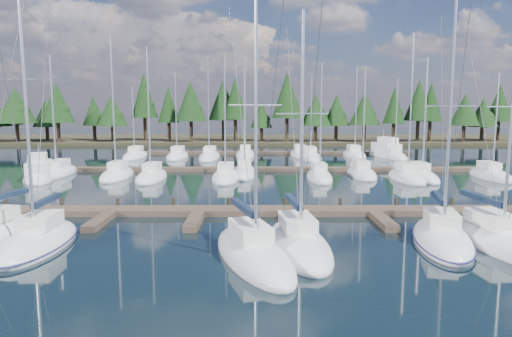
{
  "coord_description": "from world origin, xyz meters",
  "views": [
    {
      "loc": [
        -2.17,
        -13.1,
        7.28
      ],
      "look_at": [
        -2.06,
        22.0,
        2.65
      ],
      "focal_mm": 32.0,
      "sensor_mm": 36.0,
      "label": 1
    }
  ],
  "objects_px": {
    "front_sailboat_1": "(39,241)",
    "front_sailboat_5": "(496,240)",
    "motor_yacht_left": "(39,175)",
    "motor_yacht_right": "(386,153)",
    "main_dock": "(286,213)",
    "front_sailboat_4": "(442,238)",
    "front_sailboat_2": "(253,254)",
    "front_sailboat_3": "(299,244)"
  },
  "relations": [
    {
      "from": "main_dock",
      "to": "motor_yacht_left",
      "type": "relative_size",
      "value": 4.65
    },
    {
      "from": "main_dock",
      "to": "motor_yacht_right",
      "type": "xyz_separation_m",
      "value": [
        17.91,
        38.79,
        0.33
      ]
    },
    {
      "from": "front_sailboat_3",
      "to": "motor_yacht_right",
      "type": "relative_size",
      "value": 1.26
    },
    {
      "from": "main_dock",
      "to": "motor_yacht_right",
      "type": "relative_size",
      "value": 4.33
    },
    {
      "from": "main_dock",
      "to": "front_sailboat_2",
      "type": "height_order",
      "value": "front_sailboat_2"
    },
    {
      "from": "main_dock",
      "to": "front_sailboat_1",
      "type": "distance_m",
      "value": 15.32
    },
    {
      "from": "front_sailboat_3",
      "to": "motor_yacht_left",
      "type": "relative_size",
      "value": 1.35
    },
    {
      "from": "front_sailboat_2",
      "to": "front_sailboat_4",
      "type": "xyz_separation_m",
      "value": [
        10.27,
        2.64,
        -0.0
      ]
    },
    {
      "from": "front_sailboat_1",
      "to": "motor_yacht_right",
      "type": "relative_size",
      "value": 1.56
    },
    {
      "from": "front_sailboat_2",
      "to": "front_sailboat_3",
      "type": "distance_m",
      "value": 2.86
    },
    {
      "from": "front_sailboat_1",
      "to": "front_sailboat_5",
      "type": "xyz_separation_m",
      "value": [
        24.42,
        0.24,
        -0.02
      ]
    },
    {
      "from": "main_dock",
      "to": "front_sailboat_5",
      "type": "height_order",
      "value": "front_sailboat_5"
    },
    {
      "from": "front_sailboat_4",
      "to": "motor_yacht_right",
      "type": "distance_m",
      "value": 46.28
    },
    {
      "from": "main_dock",
      "to": "front_sailboat_3",
      "type": "height_order",
      "value": "front_sailboat_3"
    },
    {
      "from": "front_sailboat_1",
      "to": "front_sailboat_2",
      "type": "relative_size",
      "value": 1.17
    },
    {
      "from": "motor_yacht_left",
      "to": "front_sailboat_1",
      "type": "bearing_deg",
      "value": -64.97
    },
    {
      "from": "front_sailboat_5",
      "to": "motor_yacht_right",
      "type": "relative_size",
      "value": 1.32
    },
    {
      "from": "motor_yacht_right",
      "to": "front_sailboat_4",
      "type": "bearing_deg",
      "value": -102.35
    },
    {
      "from": "front_sailboat_2",
      "to": "motor_yacht_right",
      "type": "distance_m",
      "value": 51.93
    },
    {
      "from": "front_sailboat_3",
      "to": "front_sailboat_4",
      "type": "relative_size",
      "value": 0.95
    },
    {
      "from": "main_dock",
      "to": "front_sailboat_5",
      "type": "xyz_separation_m",
      "value": [
        10.81,
        -6.79,
        0.07
      ]
    },
    {
      "from": "motor_yacht_right",
      "to": "front_sailboat_5",
      "type": "bearing_deg",
      "value": -98.86
    },
    {
      "from": "front_sailboat_3",
      "to": "front_sailboat_5",
      "type": "height_order",
      "value": "front_sailboat_5"
    },
    {
      "from": "main_dock",
      "to": "front_sailboat_2",
      "type": "distance_m",
      "value": 9.34
    },
    {
      "from": "front_sailboat_2",
      "to": "motor_yacht_left",
      "type": "xyz_separation_m",
      "value": [
        -22.15,
        25.16,
        0.21
      ]
    },
    {
      "from": "front_sailboat_4",
      "to": "motor_yacht_left",
      "type": "bearing_deg",
      "value": 145.21
    },
    {
      "from": "front_sailboat_4",
      "to": "main_dock",
      "type": "bearing_deg",
      "value": 141.25
    },
    {
      "from": "front_sailboat_1",
      "to": "motor_yacht_left",
      "type": "distance_m",
      "value": 25.52
    },
    {
      "from": "front_sailboat_2",
      "to": "front_sailboat_5",
      "type": "height_order",
      "value": "front_sailboat_2"
    },
    {
      "from": "front_sailboat_2",
      "to": "front_sailboat_1",
      "type": "bearing_deg",
      "value": 169.8
    },
    {
      "from": "front_sailboat_2",
      "to": "motor_yacht_left",
      "type": "bearing_deg",
      "value": 131.36
    },
    {
      "from": "motor_yacht_left",
      "to": "motor_yacht_right",
      "type": "distance_m",
      "value": 48.02
    },
    {
      "from": "front_sailboat_1",
      "to": "front_sailboat_4",
      "type": "height_order",
      "value": "front_sailboat_1"
    },
    {
      "from": "front_sailboat_1",
      "to": "front_sailboat_3",
      "type": "height_order",
      "value": "front_sailboat_1"
    },
    {
      "from": "motor_yacht_right",
      "to": "front_sailboat_2",
      "type": "bearing_deg",
      "value": -112.85
    },
    {
      "from": "front_sailboat_2",
      "to": "motor_yacht_right",
      "type": "height_order",
      "value": "front_sailboat_2"
    },
    {
      "from": "front_sailboat_2",
      "to": "motor_yacht_right",
      "type": "xyz_separation_m",
      "value": [
        20.17,
        47.85,
        0.25
      ]
    },
    {
      "from": "front_sailboat_1",
      "to": "front_sailboat_2",
      "type": "height_order",
      "value": "front_sailboat_1"
    },
    {
      "from": "motor_yacht_right",
      "to": "front_sailboat_3",
      "type": "bearing_deg",
      "value": -111.03
    },
    {
      "from": "front_sailboat_2",
      "to": "motor_yacht_right",
      "type": "relative_size",
      "value": 1.33
    },
    {
      "from": "front_sailboat_4",
      "to": "front_sailboat_5",
      "type": "relative_size",
      "value": 1.01
    },
    {
      "from": "front_sailboat_4",
      "to": "motor_yacht_right",
      "type": "height_order",
      "value": "front_sailboat_4"
    }
  ]
}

